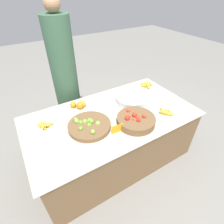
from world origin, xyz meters
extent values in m
plane|color=gray|center=(0.00, 0.00, 0.00)|extent=(12.00, 12.00, 0.00)
cube|color=brown|center=(0.00, 0.00, 0.32)|extent=(1.78, 0.97, 0.65)
cube|color=#BCB29E|center=(0.00, 0.00, 0.65)|extent=(1.85, 1.01, 0.01)
cylinder|color=brown|center=(-0.29, -0.05, 0.68)|extent=(0.43, 0.43, 0.05)
sphere|color=#6BA333|center=(-0.30, -0.06, 0.70)|extent=(0.05, 0.05, 0.05)
sphere|color=#6BA333|center=(-0.35, 0.03, 0.69)|extent=(0.05, 0.05, 0.05)
sphere|color=#89BC42|center=(-0.21, -0.08, 0.71)|extent=(0.05, 0.05, 0.05)
sphere|color=#89BC42|center=(-0.32, -0.18, 0.72)|extent=(0.04, 0.04, 0.04)
sphere|color=#6BA333|center=(-0.39, -0.07, 0.71)|extent=(0.05, 0.05, 0.05)
sphere|color=#89BC42|center=(-0.39, 0.04, 0.72)|extent=(0.05, 0.05, 0.05)
sphere|color=#7AB238|center=(-0.26, 0.01, 0.70)|extent=(0.05, 0.05, 0.05)
sphere|color=#7AB238|center=(-0.31, 0.01, 0.71)|extent=(0.05, 0.05, 0.05)
sphere|color=#6BA333|center=(-0.26, -0.04, 0.72)|extent=(0.05, 0.05, 0.05)
sphere|color=#6BA333|center=(-0.39, 0.06, 0.72)|extent=(0.05, 0.05, 0.05)
sphere|color=#6BA333|center=(-0.26, -0.03, 0.70)|extent=(0.05, 0.05, 0.05)
cylinder|color=brown|center=(0.14, -0.23, 0.70)|extent=(0.39, 0.39, 0.08)
sphere|color=red|center=(0.11, -0.13, 0.71)|extent=(0.04, 0.04, 0.04)
sphere|color=red|center=(0.18, -0.12, 0.71)|extent=(0.05, 0.05, 0.05)
sphere|color=red|center=(0.09, -0.19, 0.73)|extent=(0.04, 0.04, 0.04)
sphere|color=red|center=(0.13, -0.15, 0.71)|extent=(0.05, 0.05, 0.05)
sphere|color=red|center=(0.15, -0.21, 0.75)|extent=(0.05, 0.05, 0.05)
sphere|color=red|center=(0.05, -0.21, 0.75)|extent=(0.05, 0.05, 0.05)
sphere|color=red|center=(0.17, -0.25, 0.69)|extent=(0.04, 0.04, 0.04)
sphere|color=red|center=(0.13, -0.29, 0.74)|extent=(0.04, 0.04, 0.04)
sphere|color=red|center=(0.07, -0.15, 0.72)|extent=(0.04, 0.04, 0.04)
sphere|color=red|center=(0.13, -0.11, 0.74)|extent=(0.04, 0.04, 0.04)
sphere|color=red|center=(0.19, -0.35, 0.70)|extent=(0.05, 0.05, 0.05)
sphere|color=red|center=(0.15, -0.24, 0.68)|extent=(0.04, 0.04, 0.04)
sphere|color=red|center=(0.03, -0.28, 0.71)|extent=(0.04, 0.04, 0.04)
sphere|color=red|center=(0.17, -0.25, 0.70)|extent=(0.05, 0.05, 0.05)
sphere|color=red|center=(0.15, -0.25, 0.74)|extent=(0.04, 0.04, 0.04)
sphere|color=red|center=(0.09, -0.25, 0.72)|extent=(0.05, 0.05, 0.05)
sphere|color=red|center=(0.05, -0.17, 0.69)|extent=(0.04, 0.04, 0.04)
sphere|color=red|center=(0.14, -0.24, 0.72)|extent=(0.04, 0.04, 0.04)
sphere|color=red|center=(0.22, -0.27, 0.75)|extent=(0.04, 0.04, 0.04)
sphere|color=red|center=(0.15, -0.24, 0.73)|extent=(0.05, 0.05, 0.05)
sphere|color=orange|center=(-0.24, 0.33, 0.69)|extent=(0.06, 0.06, 0.06)
sphere|color=orange|center=(-0.24, 0.30, 0.70)|extent=(0.08, 0.08, 0.08)
sphere|color=orange|center=(-0.30, 0.37, 0.69)|extent=(0.07, 0.07, 0.07)
sphere|color=orange|center=(-0.21, 0.32, 0.70)|extent=(0.08, 0.08, 0.08)
cylinder|color=silver|center=(0.36, 0.12, 0.69)|extent=(0.40, 0.40, 0.07)
cube|color=orange|center=(-0.09, -0.25, 0.70)|extent=(0.13, 0.02, 0.09)
ellipsoid|color=gold|center=(-0.67, 0.21, 0.67)|extent=(0.11, 0.13, 0.03)
ellipsoid|color=gold|center=(-0.66, 0.19, 0.68)|extent=(0.14, 0.04, 0.03)
ellipsoid|color=gold|center=(-0.68, 0.20, 0.67)|extent=(0.03, 0.15, 0.03)
ellipsoid|color=gold|center=(-0.69, 0.18, 0.70)|extent=(0.12, 0.10, 0.03)
ellipsoid|color=gold|center=(-0.69, 0.18, 0.70)|extent=(0.07, 0.12, 0.03)
ellipsoid|color=gold|center=(0.53, -0.25, 0.67)|extent=(0.03, 0.14, 0.03)
ellipsoid|color=gold|center=(0.52, -0.30, 0.67)|extent=(0.12, 0.13, 0.03)
ellipsoid|color=gold|center=(0.54, -0.29, 0.67)|extent=(0.11, 0.12, 0.03)
ellipsoid|color=gold|center=(0.49, -0.28, 0.69)|extent=(0.09, 0.10, 0.03)
ellipsoid|color=gold|center=(0.52, -0.28, 0.70)|extent=(0.12, 0.08, 0.03)
ellipsoid|color=gold|center=(0.74, 0.31, 0.67)|extent=(0.05, 0.14, 0.03)
ellipsoid|color=gold|center=(0.75, 0.34, 0.67)|extent=(0.09, 0.14, 0.03)
ellipsoid|color=gold|center=(0.72, 0.33, 0.68)|extent=(0.11, 0.04, 0.03)
ellipsoid|color=gold|center=(0.76, 0.32, 0.68)|extent=(0.13, 0.08, 0.03)
ellipsoid|color=gold|center=(0.74, 0.30, 0.68)|extent=(0.05, 0.15, 0.04)
ellipsoid|color=gold|center=(0.78, 0.32, 0.70)|extent=(0.10, 0.13, 0.03)
ellipsoid|color=gold|center=(0.75, 0.31, 0.71)|extent=(0.11, 0.12, 0.04)
cylinder|color=#385B42|center=(-0.23, 0.79, 0.78)|extent=(0.31, 0.31, 1.57)
sphere|color=#A87A56|center=(-0.23, 0.79, 1.65)|extent=(0.17, 0.17, 0.17)
camera|label=1|loc=(-0.77, -1.28, 1.85)|focal=28.00mm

